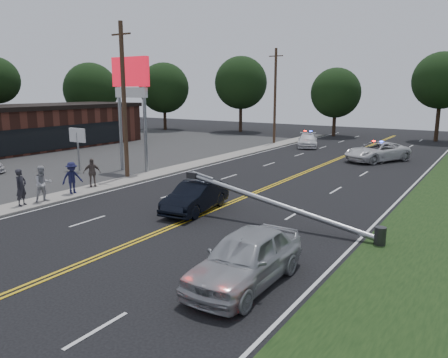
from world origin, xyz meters
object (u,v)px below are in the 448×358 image
Objects in this scene: bystander_b at (43,184)px; bystander_c at (72,178)px; crashed_sedan at (195,197)px; bystander_a at (21,187)px; utility_pole_mid at (124,101)px; emergency_a at (377,152)px; bystander_d at (92,172)px; utility_pole_far at (275,96)px; fallen_streetlight at (286,207)px; emergency_b at (308,140)px; small_sign at (77,139)px; waiting_sedan at (246,258)px; pylon_sign at (131,87)px.

bystander_b reaches higher than bystander_c.
crashed_sedan is 8.06m from bystander_b.
utility_pole_mid is at bearing -12.40° from bystander_a.
bystander_b is at bearing -86.83° from emergency_a.
bystander_d is (0.46, -3.34, -4.12)m from utility_pole_mid.
utility_pole_far is 29.42m from bystander_b.
fallen_streetlight reaches higher than emergency_b.
bystander_a is at bearing -117.59° from emergency_b.
bystander_d is at bearing -82.15° from utility_pole_mid.
small_sign is 1.75× the size of bystander_c.
emergency_a is at bearing 43.39° from small_sign.
bystander_d is at bearing -88.96° from utility_pole_far.
fallen_streetlight is at bearing -16.64° from utility_pole_mid.
small_sign is 5.53m from utility_pole_mid.
bystander_c is at bearing 19.85° from bystander_b.
waiting_sedan is 2.90× the size of bystander_d.
waiting_sedan is 13.84m from bystander_a.
fallen_streetlight is 14.58m from utility_pole_mid.
bystander_a is (0.92, -8.20, -4.04)m from utility_pole_mid.
small_sign is 6.38m from bystander_d.
emergency_b is (-4.51, 25.43, -0.04)m from crashed_sedan.
bystander_c is (-0.23, 1.99, -0.05)m from bystander_b.
pylon_sign is 4.26× the size of bystander_b.
utility_pole_far is 14.25m from emergency_a.
waiting_sedan is 2.78× the size of bystander_c.
fallen_streetlight is at bearing -91.40° from emergency_b.
pylon_sign is 4.52× the size of bystander_c.
bystander_c reaches higher than waiting_sedan.
utility_pole_far reaches higher than waiting_sedan.
pylon_sign is 16.66m from fallen_streetlight.
utility_pole_mid reaches higher than fallen_streetlight.
small_sign is 0.71× the size of crashed_sedan.
utility_pole_far is at bearing 77.69° from small_sign.
bystander_a is (5.72, -8.20, -1.29)m from small_sign.
pylon_sign reaches higher than bystander_d.
crashed_sedan is at bearing -16.69° from small_sign.
fallen_streetlight is at bearing -62.38° from bystander_b.
bystander_b is (5.95, -7.12, -1.28)m from small_sign.
small_sign is (-3.50, -2.00, -3.66)m from pylon_sign.
small_sign is at bearing 153.29° from waiting_sedan.
small_sign is at bearing -134.02° from emergency_b.
emergency_a is at bearing -25.64° from utility_pole_far.
pylon_sign is 2.55m from utility_pole_mid.
emergency_a is (13.55, 14.12, -5.20)m from pylon_sign.
fallen_streetlight is 1.64× the size of emergency_a.
utility_pole_mid is 5.89× the size of bystander_d.
pylon_sign is 1.71× the size of emergency_b.
waiting_sedan is 32.91m from emergency_b.
emergency_b is at bearing 110.11° from fallen_streetlight.
crashed_sedan is 7.75m from bystander_c.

